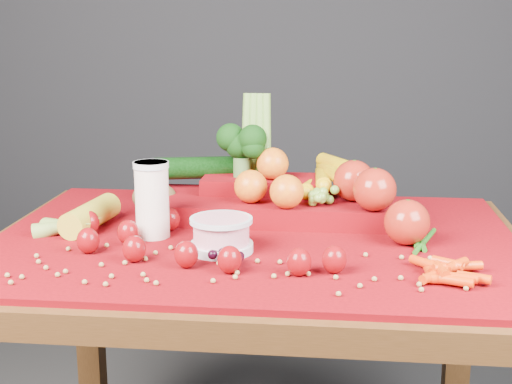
# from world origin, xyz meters

# --- Properties ---
(table) EXTENTS (1.10, 0.80, 0.75)m
(table) POSITION_xyz_m (0.00, 0.00, 0.66)
(table) COLOR #361F0C
(table) RESTS_ON ground
(red_cloth) EXTENTS (1.05, 0.75, 0.01)m
(red_cloth) POSITION_xyz_m (0.00, 0.00, 0.76)
(red_cloth) COLOR maroon
(red_cloth) RESTS_ON table
(milk_glass) EXTENTS (0.07, 0.07, 0.15)m
(milk_glass) POSITION_xyz_m (-0.21, -0.02, 0.84)
(milk_glass) COLOR white
(milk_glass) RESTS_ON red_cloth
(yogurt_bowl) EXTENTS (0.12, 0.12, 0.07)m
(yogurt_bowl) POSITION_xyz_m (-0.05, -0.10, 0.80)
(yogurt_bowl) COLOR silver
(yogurt_bowl) RESTS_ON red_cloth
(strawberry_scatter) EXTENTS (0.54, 0.28, 0.05)m
(strawberry_scatter) POSITION_xyz_m (-0.12, -0.14, 0.79)
(strawberry_scatter) COLOR maroon
(strawberry_scatter) RESTS_ON red_cloth
(dark_grape_cluster) EXTENTS (0.06, 0.05, 0.03)m
(dark_grape_cluster) POSITION_xyz_m (-0.03, -0.17, 0.78)
(dark_grape_cluster) COLOR black
(dark_grape_cluster) RESTS_ON red_cloth
(soybean_scatter) EXTENTS (0.84, 0.24, 0.01)m
(soybean_scatter) POSITION_xyz_m (0.00, -0.20, 0.77)
(soybean_scatter) COLOR #A58747
(soybean_scatter) RESTS_ON red_cloth
(corn_ear) EXTENTS (0.20, 0.24, 0.06)m
(corn_ear) POSITION_xyz_m (-0.37, -0.01, 0.78)
(corn_ear) COLOR gold
(corn_ear) RESTS_ON red_cloth
(potato) EXTENTS (0.10, 0.07, 0.07)m
(potato) POSITION_xyz_m (-0.25, 0.16, 0.80)
(potato) COLOR #513A1E
(potato) RESTS_ON red_cloth
(baby_carrot_pile) EXTENTS (0.18, 0.17, 0.03)m
(baby_carrot_pile) POSITION_xyz_m (0.35, -0.20, 0.78)
(baby_carrot_pile) COLOR red
(baby_carrot_pile) RESTS_ON red_cloth
(green_bean_pile) EXTENTS (0.14, 0.12, 0.01)m
(green_bean_pile) POSITION_xyz_m (0.34, -0.01, 0.77)
(green_bean_pile) COLOR #206016
(green_bean_pile) RESTS_ON red_cloth
(produce_mound) EXTENTS (0.61, 0.37, 0.27)m
(produce_mound) POSITION_xyz_m (0.05, 0.15, 0.82)
(produce_mound) COLOR maroon
(produce_mound) RESTS_ON red_cloth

